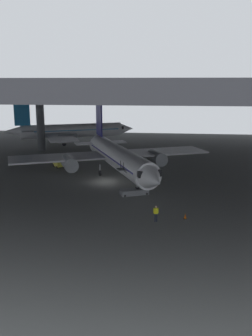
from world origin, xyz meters
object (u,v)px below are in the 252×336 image
object	(u,v)px
boarding_stairs	(134,189)
traffic_cone_orange	(185,216)
crew_worker_by_stairs	(148,181)
airplane_main	(117,156)
airplane_distant	(70,131)
crew_worker_near_nose	(156,213)
baggage_tug	(59,164)

from	to	relation	value
boarding_stairs	traffic_cone_orange	distance (m)	10.35
boarding_stairs	crew_worker_by_stairs	size ratio (longest dim) A/B	2.58
airplane_main	airplane_distant	world-z (taller)	airplane_main
airplane_main	boarding_stairs	xyz separation A→B (m)	(3.35, -8.53, -2.55)
crew_worker_near_nose	baggage_tug	distance (m)	29.64
crew_worker_near_nose	airplane_distant	distance (m)	52.98
boarding_stairs	crew_worker_near_nose	size ratio (longest dim) A/B	2.57
airplane_main	crew_worker_near_nose	size ratio (longest dim) A/B	17.96
baggage_tug	crew_worker_near_nose	bearing A→B (deg)	-53.58
crew_worker_by_stairs	crew_worker_near_nose	bearing A→B (deg)	-82.80
airplane_main	baggage_tug	size ratio (longest dim) A/B	12.57
airplane_main	airplane_distant	bearing A→B (deg)	117.40
boarding_stairs	airplane_distant	world-z (taller)	airplane_distant
airplane_main	traffic_cone_orange	size ratio (longest dim) A/B	51.81
crew_worker_by_stairs	airplane_distant	size ratio (longest dim) A/B	0.06
airplane_main	crew_worker_near_nose	xyz separation A→B (m)	(6.62, -17.99, -2.27)
crew_worker_by_stairs	airplane_distant	bearing A→B (deg)	120.26
traffic_cone_orange	baggage_tug	xyz separation A→B (m)	(-20.65, 22.58, 0.23)
airplane_distant	baggage_tug	xyz separation A→B (m)	(4.61, -24.21, -2.62)
airplane_main	crew_worker_near_nose	bearing A→B (deg)	-69.79
airplane_main	crew_worker_by_stairs	size ratio (longest dim) A/B	18.04
boarding_stairs	baggage_tug	bearing A→B (deg)	134.87
boarding_stairs	traffic_cone_orange	bearing A→B (deg)	-52.31
airplane_main	traffic_cone_orange	world-z (taller)	airplane_main
crew_worker_by_stairs	airplane_distant	distance (m)	40.93
boarding_stairs	traffic_cone_orange	world-z (taller)	boarding_stairs
airplane_main	airplane_distant	distance (m)	33.87
baggage_tug	airplane_main	bearing A→B (deg)	-28.11
crew_worker_near_nose	crew_worker_by_stairs	distance (m)	12.86
boarding_stairs	crew_worker_by_stairs	xyz separation A→B (m)	(1.66, 3.30, 0.27)
crew_worker_near_nose	traffic_cone_orange	bearing A→B (deg)	22.65
airplane_main	traffic_cone_orange	bearing A→B (deg)	-59.94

